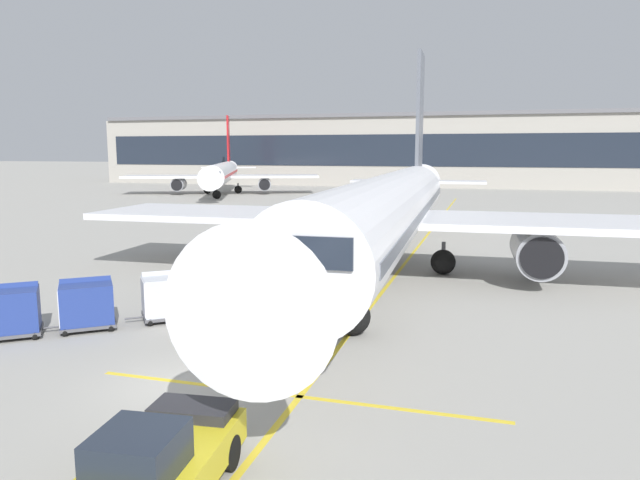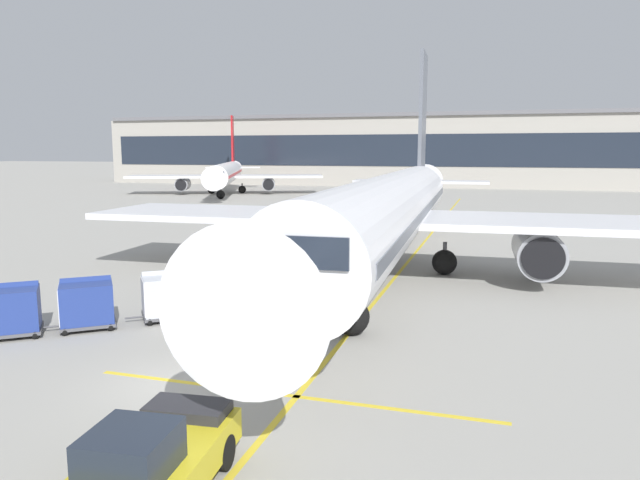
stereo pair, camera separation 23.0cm
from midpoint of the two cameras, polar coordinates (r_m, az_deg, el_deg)
The scene contains 14 objects.
ground_plane at distance 18.16m, azimuth -13.40°, elevation -13.49°, with size 600.00×600.00×0.00m, color #9E9B93.
parked_airplane at distance 32.01m, azimuth 7.25°, elevation 2.93°, with size 33.84×43.67×14.59m.
belt_loader at distance 26.04m, azimuth -5.77°, elevation -4.42°, with size 4.97×4.02×3.24m.
baggage_cart_lead at distance 24.58m, azimuth -14.38°, elevation -5.19°, with size 2.64×2.50×1.91m.
baggage_cart_second at distance 24.28m, azimuth -21.53°, elevation -5.71°, with size 2.64×2.50×1.91m.
baggage_cart_third at distance 24.42m, azimuth -27.65°, elevation -6.02°, with size 2.64×2.50×1.91m.
pushback_tug at distance 12.47m, azimuth -15.61°, elevation -20.18°, with size 2.50×4.58×1.83m.
ground_crew_by_loader at distance 23.25m, azimuth -12.23°, elevation -5.91°, with size 0.37×0.53×1.74m.
ground_crew_by_carts at distance 25.19m, azimuth -12.03°, elevation -4.78°, with size 0.49×0.41×1.74m.
safety_cone_engine_keepout at distance 31.93m, azimuth -6.37°, elevation -2.93°, with size 0.70×0.70×0.79m.
apron_guidance_line_lead_in at distance 31.75m, azimuth 7.45°, elevation -3.71°, with size 0.20×110.00×0.01m.
apron_guidance_line_stop_bar at distance 16.97m, azimuth -2.85°, elevation -14.86°, with size 12.00×0.20×0.01m.
terminal_building at distance 119.24m, azimuth 14.16°, elevation 8.45°, with size 147.72×20.41×13.75m.
distant_airplane at distance 94.15m, azimuth -9.06°, elevation 6.40°, with size 30.43×37.35×13.06m.
Camera 2 is at (8.78, -14.41, 6.78)m, focal length 32.87 mm.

